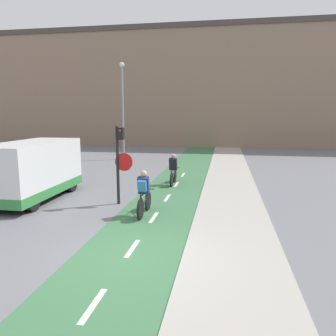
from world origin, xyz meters
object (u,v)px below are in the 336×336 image
object	(u,v)px
traffic_light_pole	(120,156)
cyclist_far	(173,171)
van	(32,171)
street_lamp_far	(123,101)
cyclist_near	(144,194)

from	to	relation	value
traffic_light_pole	cyclist_far	distance (m)	4.06
traffic_light_pole	cyclist_far	bearing A→B (deg)	68.75
traffic_light_pole	van	distance (m)	3.65
traffic_light_pole	street_lamp_far	xyz separation A→B (m)	(-3.53, 11.62, 2.40)
street_lamp_far	cyclist_near	size ratio (longest dim) A/B	4.00
street_lamp_far	van	bearing A→B (deg)	-90.27
traffic_light_pole	cyclist_near	world-z (taller)	traffic_light_pole
cyclist_near	cyclist_far	bearing A→B (deg)	87.34
cyclist_far	street_lamp_far	bearing A→B (deg)	121.77
traffic_light_pole	cyclist_near	xyz separation A→B (m)	(1.19, -1.19, -1.09)
cyclist_far	van	distance (m)	6.16
cyclist_near	cyclist_far	world-z (taller)	cyclist_near
cyclist_near	van	distance (m)	4.95
cyclist_near	van	size ratio (longest dim) A/B	0.38
traffic_light_pole	cyclist_near	size ratio (longest dim) A/B	1.68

